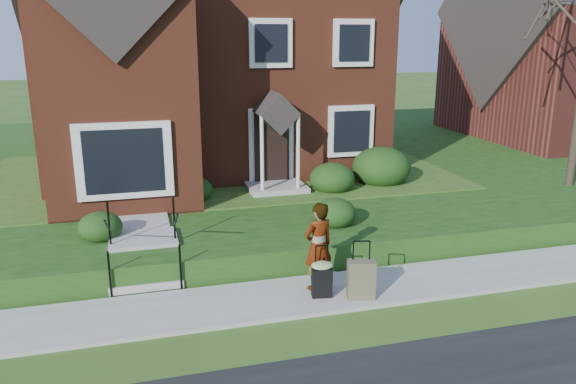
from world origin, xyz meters
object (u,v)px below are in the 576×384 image
object	(u,v)px
front_steps	(144,254)
suitcase_olive	(361,279)
suitcase_black	(322,277)
woman	(318,246)

from	to	relation	value
front_steps	suitcase_olive	xyz separation A→B (m)	(3.85, -2.28, -0.03)
front_steps	suitcase_olive	bearing A→B (deg)	-30.65
front_steps	suitcase_black	world-z (taller)	front_steps
suitcase_olive	suitcase_black	bearing A→B (deg)	173.41
suitcase_black	woman	bearing A→B (deg)	92.75
suitcase_black	suitcase_olive	world-z (taller)	suitcase_olive
woman	suitcase_olive	xyz separation A→B (m)	(0.65, -0.59, -0.50)
front_steps	suitcase_black	distance (m)	3.76
front_steps	suitcase_olive	distance (m)	4.47
front_steps	suitcase_black	xyz separation A→B (m)	(3.16, -2.04, -0.01)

